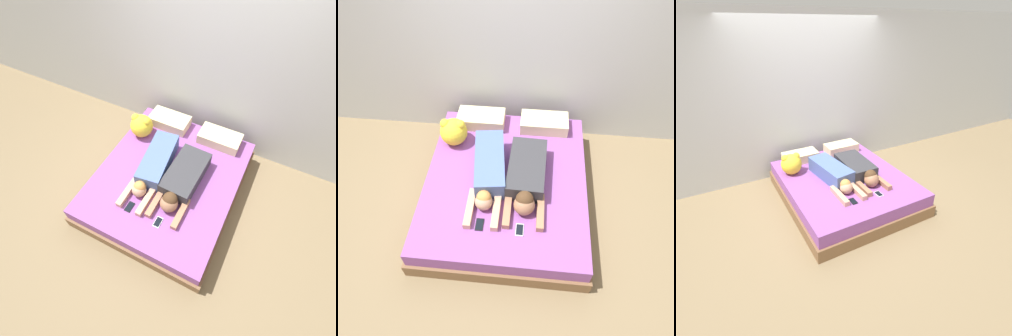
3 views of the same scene
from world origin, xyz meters
TOP-DOWN VIEW (x-y plane):
  - ground_plane at (0.00, 0.00)m, footprint 12.00×12.00m
  - wall_back at (0.00, 1.18)m, footprint 12.00×0.06m
  - bed at (0.00, 0.00)m, footprint 1.76×2.06m
  - pillow_head_left at (-0.38, 0.81)m, footprint 0.56×0.31m
  - pillow_head_right at (0.38, 0.81)m, footprint 0.56×0.31m
  - person_left at (-0.18, -0.02)m, footprint 0.41×1.15m
  - person_right at (0.22, -0.06)m, footprint 0.40×1.05m
  - cell_phone_left at (-0.19, -0.61)m, footprint 0.08×0.13m
  - cell_phone_right at (0.19, -0.63)m, footprint 0.08×0.13m
  - plush_toy at (-0.65, 0.47)m, footprint 0.31×0.31m

SIDE VIEW (x-z plane):
  - ground_plane at x=0.00m, z-range 0.00..0.00m
  - bed at x=0.00m, z-range 0.00..0.36m
  - cell_phone_left at x=-0.19m, z-range 0.36..0.37m
  - cell_phone_right at x=0.19m, z-range 0.36..0.37m
  - pillow_head_left at x=-0.38m, z-range 0.36..0.51m
  - pillow_head_right at x=0.38m, z-range 0.36..0.51m
  - person_right at x=0.22m, z-range 0.35..0.58m
  - person_left at x=-0.18m, z-range 0.36..0.58m
  - plush_toy at x=-0.65m, z-range 0.36..0.69m
  - wall_back at x=0.00m, z-range 0.00..2.60m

